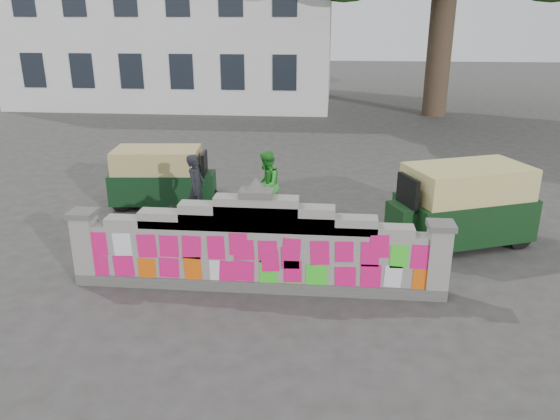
{
  "coord_description": "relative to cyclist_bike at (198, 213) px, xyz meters",
  "views": [
    {
      "loc": [
        1.19,
        -8.43,
        4.5
      ],
      "look_at": [
        0.3,
        1.0,
        1.1
      ],
      "focal_mm": 35.0,
      "sensor_mm": 36.0,
      "label": 1
    }
  ],
  "objects": [
    {
      "name": "ground",
      "position": [
        1.64,
        -2.47,
        -0.44
      ],
      "size": [
        100.0,
        100.0,
        0.0
      ],
      "primitive_type": "plane",
      "color": "#383533",
      "rests_on": "ground"
    },
    {
      "name": "pedestrian",
      "position": [
        1.39,
        1.07,
        0.35
      ],
      "size": [
        0.66,
        0.81,
        1.58
      ],
      "primitive_type": "imported",
      "rotation": [
        0.0,
        0.0,
        -1.65
      ],
      "color": "green",
      "rests_on": "ground"
    },
    {
      "name": "parapet_wall",
      "position": [
        1.64,
        -2.47,
        0.31
      ],
      "size": [
        6.48,
        0.44,
        2.01
      ],
      "color": "#4C4C49",
      "rests_on": "ground"
    },
    {
      "name": "cyclist_rider",
      "position": [
        0.0,
        0.0,
        0.31
      ],
      "size": [
        0.42,
        0.58,
        1.49
      ],
      "primitive_type": "imported",
      "rotation": [
        0.0,
        0.0,
        1.44
      ],
      "color": "black",
      "rests_on": "ground"
    },
    {
      "name": "cyclist_bike",
      "position": [
        0.0,
        0.0,
        0.0
      ],
      "size": [
        1.74,
        0.79,
        0.88
      ],
      "primitive_type": "imported",
      "rotation": [
        0.0,
        0.0,
        1.44
      ],
      "color": "black",
      "rests_on": "ground"
    },
    {
      "name": "building",
      "position": [
        -5.36,
        19.51,
        3.58
      ],
      "size": [
        16.0,
        10.0,
        8.9
      ],
      "color": "silver",
      "rests_on": "ground"
    },
    {
      "name": "rickshaw_left",
      "position": [
        -1.32,
        1.7,
        0.3
      ],
      "size": [
        2.64,
        1.4,
        1.44
      ],
      "rotation": [
        0.0,
        0.0,
        0.09
      ],
      "color": "black",
      "rests_on": "ground"
    },
    {
      "name": "rickshaw_right",
      "position": [
        5.53,
        -0.12,
        0.42
      ],
      "size": [
        3.08,
        2.24,
        1.66
      ],
      "rotation": [
        0.0,
        0.0,
        3.52
      ],
      "color": "black",
      "rests_on": "ground"
    }
  ]
}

